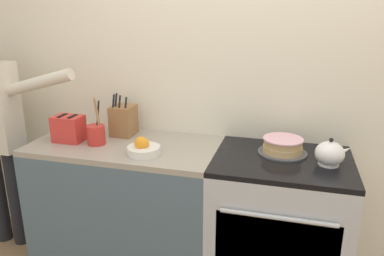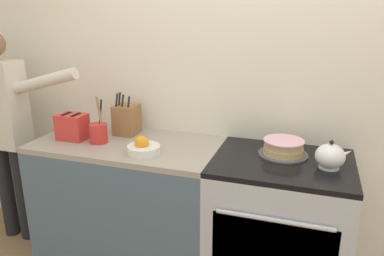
{
  "view_description": "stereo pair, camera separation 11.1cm",
  "coord_description": "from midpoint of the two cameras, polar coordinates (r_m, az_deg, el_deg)",
  "views": [
    {
      "loc": [
        0.32,
        -1.76,
        1.74
      ],
      "look_at": [
        -0.24,
        0.28,
        1.07
      ],
      "focal_mm": 35.0,
      "sensor_mm": 36.0,
      "label": 1
    },
    {
      "loc": [
        0.43,
        -1.73,
        1.74
      ],
      "look_at": [
        -0.24,
        0.28,
        1.07
      ],
      "focal_mm": 35.0,
      "sensor_mm": 36.0,
      "label": 2
    }
  ],
  "objects": [
    {
      "name": "stove_range",
      "position": [
        2.42,
        11.57,
        -14.79
      ],
      "size": [
        0.79,
        0.66,
        0.92
      ],
      "color": "#B7BABF",
      "rests_on": "ground_plane"
    },
    {
      "name": "utensil_crock",
      "position": [
        2.46,
        -15.65,
        -0.87
      ],
      "size": [
        0.11,
        0.11,
        0.31
      ],
      "color": "red",
      "rests_on": "counter_cabinet"
    },
    {
      "name": "wall_back",
      "position": [
        2.46,
        6.35,
        7.09
      ],
      "size": [
        8.0,
        0.04,
        2.6
      ],
      "color": "silver",
      "rests_on": "ground_plane"
    },
    {
      "name": "layer_cake",
      "position": [
        2.28,
        12.3,
        -2.74
      ],
      "size": [
        0.29,
        0.29,
        0.09
      ],
      "color": "#4C4C51",
      "rests_on": "stove_range"
    },
    {
      "name": "fruit_bowl",
      "position": [
        2.24,
        -8.86,
        -3.08
      ],
      "size": [
        0.2,
        0.2,
        0.11
      ],
      "color": "silver",
      "rests_on": "counter_cabinet"
    },
    {
      "name": "knife_block",
      "position": [
        2.6,
        -11.61,
        1.16
      ],
      "size": [
        0.15,
        0.17,
        0.29
      ],
      "color": "olive",
      "rests_on": "counter_cabinet"
    },
    {
      "name": "counter_cabinet",
      "position": [
        2.65,
        -10.86,
        -11.73
      ],
      "size": [
        1.2,
        0.63,
        0.92
      ],
      "color": "#4C6070",
      "rests_on": "ground_plane"
    },
    {
      "name": "tea_kettle",
      "position": [
        2.17,
        18.91,
        -3.73
      ],
      "size": [
        0.19,
        0.16,
        0.16
      ],
      "color": "white",
      "rests_on": "stove_range"
    },
    {
      "name": "toaster",
      "position": [
        2.57,
        -19.48,
        -0.1
      ],
      "size": [
        0.2,
        0.13,
        0.17
      ],
      "color": "red",
      "rests_on": "counter_cabinet"
    }
  ]
}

